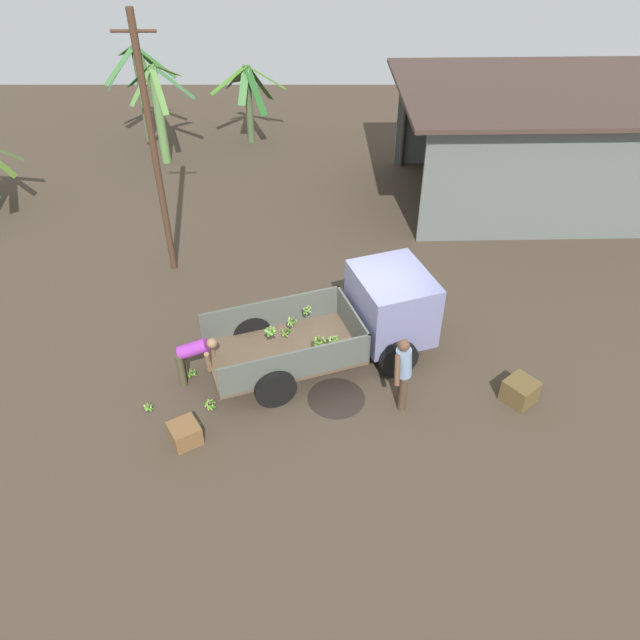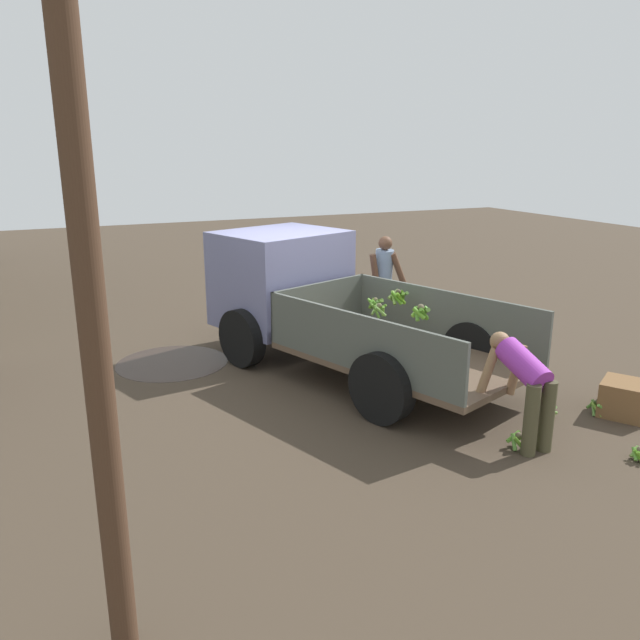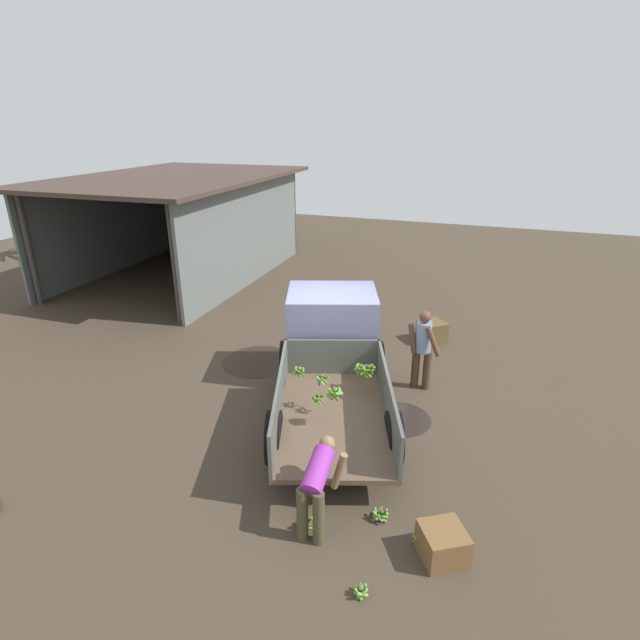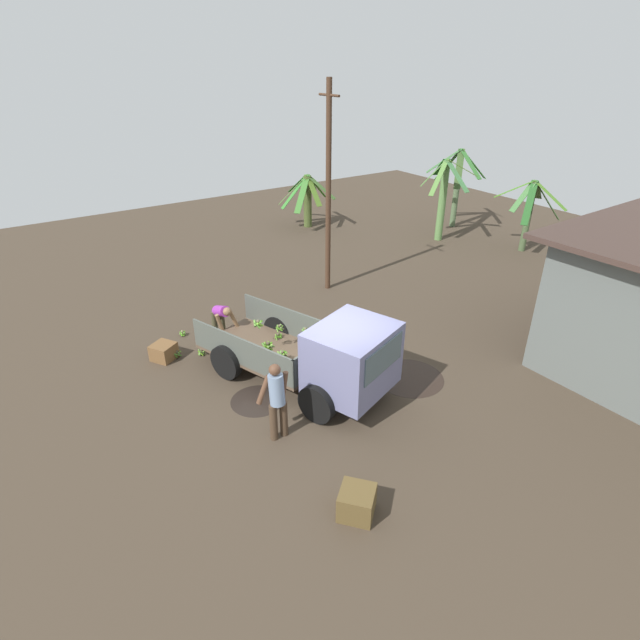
# 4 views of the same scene
# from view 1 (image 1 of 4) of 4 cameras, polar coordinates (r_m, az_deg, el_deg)

# --- Properties ---
(ground) EXTENTS (36.00, 36.00, 0.00)m
(ground) POSITION_cam_1_polar(r_m,az_deg,el_deg) (13.78, 4.13, -2.59)
(ground) COLOR #423629
(mud_patch_0) EXTENTS (1.16, 1.16, 0.01)m
(mud_patch_0) POSITION_cam_1_polar(r_m,az_deg,el_deg) (12.63, 1.50, -7.15)
(mud_patch_0) COLOR #2A221D
(mud_patch_0) RESTS_ON ground
(mud_patch_1) EXTENTS (1.62, 1.62, 0.01)m
(mud_patch_1) POSITION_cam_1_polar(r_m,az_deg,el_deg) (15.27, 5.77, 1.99)
(mud_patch_1) COLOR black
(mud_patch_1) RESTS_ON ground
(cargo_truck) EXTENTS (4.99, 3.22, 1.84)m
(cargo_truck) POSITION_cam_1_polar(r_m,az_deg,el_deg) (13.15, 4.47, 0.52)
(cargo_truck) COLOR brown
(cargo_truck) RESTS_ON ground
(warehouse_shed) EXTENTS (9.04, 6.25, 3.32)m
(warehouse_shed) POSITION_cam_1_polar(r_m,az_deg,el_deg) (20.13, 21.56, 16.61)
(warehouse_shed) COLOR slate
(warehouse_shed) RESTS_ON ground
(utility_pole) EXTENTS (0.94, 0.16, 6.21)m
(utility_pole) POSITION_cam_1_polar(r_m,az_deg,el_deg) (15.28, -14.92, 14.65)
(utility_pole) COLOR #462F1F
(utility_pole) RESTS_ON ground
(banana_palm_1) EXTENTS (2.46, 2.30, 3.31)m
(banana_palm_1) POSITION_cam_1_polar(r_m,az_deg,el_deg) (23.98, -16.02, 19.59)
(banana_palm_1) COLOR #536B45
(banana_palm_1) RESTS_ON ground
(banana_palm_2) EXTENTS (2.25, 2.52, 3.22)m
(banana_palm_2) POSITION_cam_1_polar(r_m,az_deg,el_deg) (22.08, -14.49, 17.89)
(banana_palm_2) COLOR #5D8A48
(banana_palm_2) RESTS_ON ground
(banana_palm_3) EXTENTS (2.63, 2.17, 2.28)m
(banana_palm_3) POSITION_cam_1_polar(r_m,az_deg,el_deg) (26.23, 16.63, 19.59)
(banana_palm_3) COLOR #54633C
(banana_palm_3) RESTS_ON ground
(banana_palm_4) EXTENTS (2.58, 2.53, 2.70)m
(banana_palm_4) POSITION_cam_1_polar(r_m,az_deg,el_deg) (23.28, -6.52, 19.39)
(banana_palm_4) COLOR #4A5F3A
(banana_palm_4) RESTS_ON ground
(person_foreground_visitor) EXTENTS (0.37, 0.67, 1.66)m
(person_foreground_visitor) POSITION_cam_1_polar(r_m,az_deg,el_deg) (11.97, 7.57, -4.57)
(person_foreground_visitor) COLOR #473424
(person_foreground_visitor) RESTS_ON ground
(person_worker_loading) EXTENTS (0.85, 0.64, 1.13)m
(person_worker_loading) POSITION_cam_1_polar(r_m,az_deg,el_deg) (12.76, -11.51, -3.17)
(person_worker_loading) COLOR #45412A
(person_worker_loading) RESTS_ON ground
(banana_bunch_on_ground_0) EXTENTS (0.23, 0.22, 0.17)m
(banana_bunch_on_ground_0) POSITION_cam_1_polar(r_m,az_deg,el_deg) (12.56, -10.02, -7.60)
(banana_bunch_on_ground_0) COLOR brown
(banana_bunch_on_ground_0) RESTS_ON ground
(banana_bunch_on_ground_1) EXTENTS (0.25, 0.23, 0.21)m
(banana_bunch_on_ground_1) POSITION_cam_1_polar(r_m,az_deg,el_deg) (12.20, -11.43, -9.40)
(banana_bunch_on_ground_1) COLOR brown
(banana_bunch_on_ground_1) RESTS_ON ground
(banana_bunch_on_ground_2) EXTENTS (0.24, 0.22, 0.19)m
(banana_bunch_on_ground_2) POSITION_cam_1_polar(r_m,az_deg,el_deg) (13.27, -11.67, -4.75)
(banana_bunch_on_ground_2) COLOR brown
(banana_bunch_on_ground_2) RESTS_ON ground
(banana_bunch_on_ground_3) EXTENTS (0.19, 0.19, 0.16)m
(banana_bunch_on_ground_3) POSITION_cam_1_polar(r_m,az_deg,el_deg) (12.79, -15.42, -7.67)
(banana_bunch_on_ground_3) COLOR brown
(banana_bunch_on_ground_3) RESTS_ON ground
(wooden_crate_0) EXTENTS (0.72, 0.72, 0.41)m
(wooden_crate_0) POSITION_cam_1_polar(r_m,az_deg,el_deg) (11.98, -12.26, -10.10)
(wooden_crate_0) COLOR brown
(wooden_crate_0) RESTS_ON ground
(wooden_crate_1) EXTENTS (0.80, 0.80, 0.49)m
(wooden_crate_1) POSITION_cam_1_polar(r_m,az_deg,el_deg) (13.03, 17.81, -6.22)
(wooden_crate_1) COLOR brown
(wooden_crate_1) RESTS_ON ground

